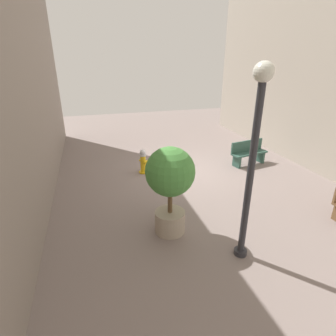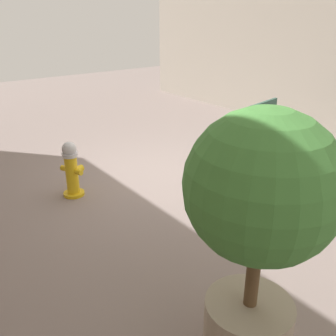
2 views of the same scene
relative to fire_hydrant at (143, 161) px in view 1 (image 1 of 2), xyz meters
name	(u,v)px [view 1 (image 1 of 2)]	position (x,y,z in m)	size (l,w,h in m)	color
ground_plane	(185,170)	(-1.56, 0.23, -0.45)	(23.40, 23.40, 0.00)	gray
fire_hydrant	(143,161)	(0.00, 0.00, 0.00)	(0.40, 0.42, 0.90)	gold
bench_near	(248,152)	(-4.20, 0.32, 0.04)	(1.59, 0.71, 0.95)	#33594C
planter_tree	(170,180)	(0.11, 3.76, 0.94)	(1.15, 1.15, 2.19)	tan
street_lamp	(254,148)	(-1.13, 5.01, 2.01)	(0.36, 0.36, 3.97)	#2D2D33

